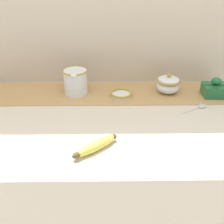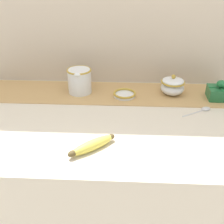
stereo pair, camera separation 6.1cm
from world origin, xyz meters
The scene contains 9 objects.
countertop centered at (0.00, 0.00, 0.43)m, with size 1.25×0.74×0.86m, color beige.
back_wall centered at (0.00, 0.39, 1.20)m, with size 2.05×0.04×2.40m, color beige.
table_runner centered at (0.00, 0.23, 0.86)m, with size 1.15×0.26×0.00m, color tan.
cream_pitcher centered at (-0.12, 0.23, 0.93)m, with size 0.12×0.14×0.12m.
sugar_bowl centered at (0.32, 0.23, 0.91)m, with size 0.11×0.11×0.10m.
small_dish centered at (0.10, 0.20, 0.88)m, with size 0.11×0.11×0.02m.
banana centered at (-0.01, -0.22, 0.88)m, with size 0.16×0.14×0.04m.
spoon centered at (0.45, 0.08, 0.87)m, with size 0.14×0.09×0.01m.
gift_box centered at (0.54, 0.20, 0.90)m, with size 0.11×0.10×0.09m.
Camera 1 is at (0.04, -1.00, 1.45)m, focal length 45.00 mm.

